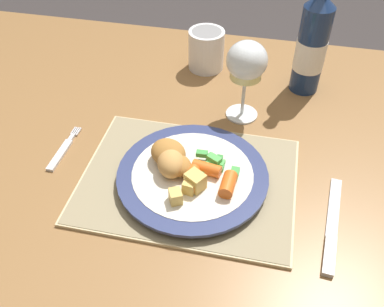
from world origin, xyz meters
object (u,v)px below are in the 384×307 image
(dinner_plate, at_px, (193,176))
(drinking_cup, at_px, (206,49))
(fork, at_px, (62,151))
(table_knife, at_px, (332,232))
(dining_table, at_px, (199,166))
(bottle, at_px, (312,44))
(wine_glass, at_px, (247,64))

(dinner_plate, bearing_deg, drinking_cup, 97.32)
(dinner_plate, distance_m, fork, 0.26)
(dinner_plate, height_order, drinking_cup, drinking_cup)
(table_knife, bearing_deg, dining_table, 142.82)
(fork, xyz_separation_m, bottle, (0.44, 0.31, 0.11))
(fork, relative_size, wine_glass, 0.74)
(dinner_plate, bearing_deg, wine_glass, 74.24)
(table_knife, relative_size, bottle, 0.69)
(bottle, bearing_deg, wine_glass, -134.14)
(wine_glass, relative_size, bottle, 0.58)
(bottle, height_order, drinking_cup, bottle)
(table_knife, bearing_deg, dinner_plate, 166.13)
(fork, bearing_deg, drinking_cup, 59.25)
(table_knife, relative_size, drinking_cup, 2.15)
(table_knife, height_order, drinking_cup, drinking_cup)
(dinner_plate, bearing_deg, dining_table, 95.73)
(dining_table, xyz_separation_m, dinner_plate, (0.01, -0.13, 0.10))
(bottle, bearing_deg, fork, -144.61)
(wine_glass, distance_m, drinking_cup, 0.21)
(dining_table, height_order, wine_glass, wine_glass)
(wine_glass, bearing_deg, drinking_cup, 123.06)
(dining_table, relative_size, bottle, 5.05)
(fork, bearing_deg, dinner_plate, -5.49)
(wine_glass, bearing_deg, bottle, 45.86)
(dinner_plate, xyz_separation_m, fork, (-0.26, 0.02, -0.01))
(dining_table, xyz_separation_m, fork, (-0.24, -0.11, 0.09))
(dining_table, relative_size, drinking_cup, 15.71)
(wine_glass, relative_size, drinking_cup, 1.80)
(bottle, bearing_deg, dinner_plate, -118.36)
(table_knife, height_order, wine_glass, wine_glass)
(wine_glass, bearing_deg, fork, -149.60)
(dinner_plate, xyz_separation_m, table_knife, (0.24, -0.06, -0.01))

